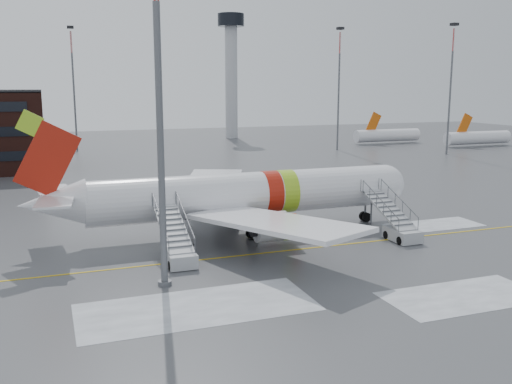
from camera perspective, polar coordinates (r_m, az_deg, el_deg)
name	(u,v)px	position (r m, az deg, el deg)	size (l,w,h in m)	color
ground	(239,252)	(45.25, -1.67, -6.00)	(260.00, 260.00, 0.00)	#494C4F
airliner	(238,195)	(50.18, -1.81, -0.33)	(35.03, 32.97, 11.18)	white
airstair_fwd	(397,226)	(50.28, 13.96, -3.37)	(2.05, 7.70, 3.48)	#A8AAAF
airstair_aft	(177,248)	(42.80, -7.87, -5.59)	(2.05, 7.70, 3.48)	#AFB2B6
pushback_tug	(176,248)	(44.56, -7.96, -5.53)	(2.72, 2.27, 1.42)	black
light_mast_near	(159,104)	(36.27, -9.65, 8.68)	(1.20, 1.20, 22.63)	#595B60
control_tower	(231,61)	(143.10, -2.50, 12.92)	(6.40, 6.40, 30.00)	#B2B5BA
light_mast_far_ne	(339,81)	(117.24, 8.30, 10.93)	(1.20, 1.20, 24.25)	#595B60
light_mast_far_n	(73,81)	(119.26, -17.80, 10.54)	(1.20, 1.20, 24.25)	#595B60
light_mast_far_e	(451,81)	(114.43, 18.91, 10.49)	(1.20, 1.20, 24.25)	#595B60
distant_aircraft	(416,145)	(130.52, 15.67, 4.52)	(35.00, 18.00, 8.00)	#D8590C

